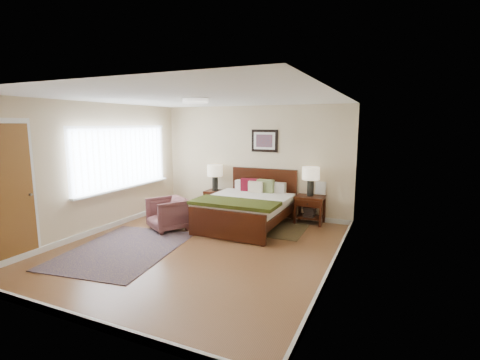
{
  "coord_description": "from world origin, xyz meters",
  "views": [
    {
      "loc": [
        2.98,
        -4.87,
        2.09
      ],
      "look_at": [
        0.33,
        1.0,
        1.05
      ],
      "focal_mm": 26.0,
      "sensor_mm": 36.0,
      "label": 1
    }
  ],
  "objects_px": {
    "nightstand_right": "(310,207)",
    "lamp_left": "(215,172)",
    "armchair": "(168,214)",
    "bed": "(248,203)",
    "rug_persian": "(124,249)",
    "nightstand_left": "(215,196)",
    "lamp_right": "(311,176)"
  },
  "relations": [
    {
      "from": "nightstand_right",
      "to": "lamp_left",
      "type": "relative_size",
      "value": 0.98
    },
    {
      "from": "armchair",
      "to": "bed",
      "type": "bearing_deg",
      "value": 63.5
    },
    {
      "from": "armchair",
      "to": "rug_persian",
      "type": "bearing_deg",
      "value": -59.15
    },
    {
      "from": "nightstand_right",
      "to": "lamp_left",
      "type": "xyz_separation_m",
      "value": [
        -2.27,
        0.01,
        0.6
      ]
    },
    {
      "from": "nightstand_left",
      "to": "armchair",
      "type": "height_order",
      "value": "armchair"
    },
    {
      "from": "bed",
      "to": "rug_persian",
      "type": "bearing_deg",
      "value": -122.99
    },
    {
      "from": "lamp_left",
      "to": "rug_persian",
      "type": "height_order",
      "value": "lamp_left"
    },
    {
      "from": "bed",
      "to": "nightstand_right",
      "type": "xyz_separation_m",
      "value": [
        1.11,
        0.74,
        -0.14
      ]
    },
    {
      "from": "lamp_left",
      "to": "lamp_right",
      "type": "xyz_separation_m",
      "value": [
        2.27,
        0.0,
        0.06
      ]
    },
    {
      "from": "bed",
      "to": "lamp_left",
      "type": "height_order",
      "value": "lamp_left"
    },
    {
      "from": "lamp_right",
      "to": "armchair",
      "type": "height_order",
      "value": "lamp_right"
    },
    {
      "from": "armchair",
      "to": "nightstand_left",
      "type": "bearing_deg",
      "value": 114.07
    },
    {
      "from": "nightstand_left",
      "to": "rug_persian",
      "type": "height_order",
      "value": "nightstand_left"
    },
    {
      "from": "bed",
      "to": "armchair",
      "type": "distance_m",
      "value": 1.62
    },
    {
      "from": "nightstand_right",
      "to": "rug_persian",
      "type": "bearing_deg",
      "value": -131.06
    },
    {
      "from": "nightstand_left",
      "to": "lamp_left",
      "type": "relative_size",
      "value": 0.87
    },
    {
      "from": "bed",
      "to": "armchair",
      "type": "xyz_separation_m",
      "value": [
        -1.36,
        -0.86,
        -0.18
      ]
    },
    {
      "from": "bed",
      "to": "nightstand_left",
      "type": "bearing_deg",
      "value": 147.69
    },
    {
      "from": "lamp_left",
      "to": "armchair",
      "type": "height_order",
      "value": "lamp_left"
    },
    {
      "from": "nightstand_left",
      "to": "rug_persian",
      "type": "bearing_deg",
      "value": -94.15
    },
    {
      "from": "nightstand_right",
      "to": "lamp_left",
      "type": "height_order",
      "value": "lamp_left"
    },
    {
      "from": "lamp_right",
      "to": "armchair",
      "type": "xyz_separation_m",
      "value": [
        -2.47,
        -1.61,
        -0.7
      ]
    },
    {
      "from": "bed",
      "to": "rug_persian",
      "type": "relative_size",
      "value": 0.86
    },
    {
      "from": "bed",
      "to": "armchair",
      "type": "bearing_deg",
      "value": -147.68
    },
    {
      "from": "nightstand_left",
      "to": "rug_persian",
      "type": "distance_m",
      "value": 2.87
    },
    {
      "from": "lamp_right",
      "to": "nightstand_left",
      "type": "bearing_deg",
      "value": -179.51
    },
    {
      "from": "bed",
      "to": "rug_persian",
      "type": "xyz_separation_m",
      "value": [
        -1.37,
        -2.1,
        -0.49
      ]
    },
    {
      "from": "bed",
      "to": "nightstand_left",
      "type": "xyz_separation_m",
      "value": [
        -1.16,
        0.73,
        -0.09
      ]
    },
    {
      "from": "nightstand_left",
      "to": "lamp_right",
      "type": "distance_m",
      "value": 2.35
    },
    {
      "from": "nightstand_right",
      "to": "lamp_left",
      "type": "distance_m",
      "value": 2.35
    },
    {
      "from": "bed",
      "to": "lamp_right",
      "type": "bearing_deg",
      "value": 34.1
    },
    {
      "from": "armchair",
      "to": "rug_persian",
      "type": "xyz_separation_m",
      "value": [
        -0.01,
        -1.24,
        -0.31
      ]
    }
  ]
}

